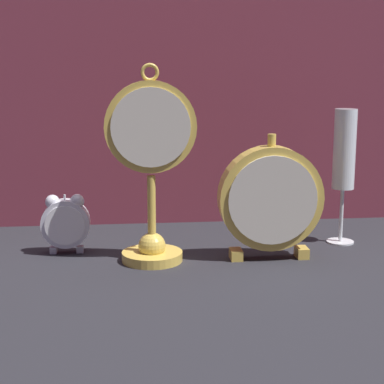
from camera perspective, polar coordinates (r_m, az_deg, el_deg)
The scene contains 6 objects.
ground_plane at distance 1.05m, azimuth 0.44°, elevation -6.99°, with size 4.00×4.00×0.00m, color #232328.
fabric_backdrop_drape at distance 1.32m, azimuth -1.09°, elevation 9.16°, with size 1.75×0.01×0.56m, color brown.
pocket_watch_on_stand at distance 1.07m, azimuth -3.65°, elevation 1.59°, with size 0.15×0.10×0.33m.
alarm_clock_twin_bell at distance 1.15m, azimuth -11.18°, elevation -2.55°, with size 0.08×0.03×0.11m.
mantel_clock_silver at distance 1.09m, azimuth 6.99°, elevation -0.62°, with size 0.18×0.04×0.22m.
champagne_flute at distance 1.21m, azimuth 13.37°, elevation 2.95°, with size 0.05×0.05×0.25m.
Camera 1 is at (-0.11, -0.99, 0.33)m, focal length 60.00 mm.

